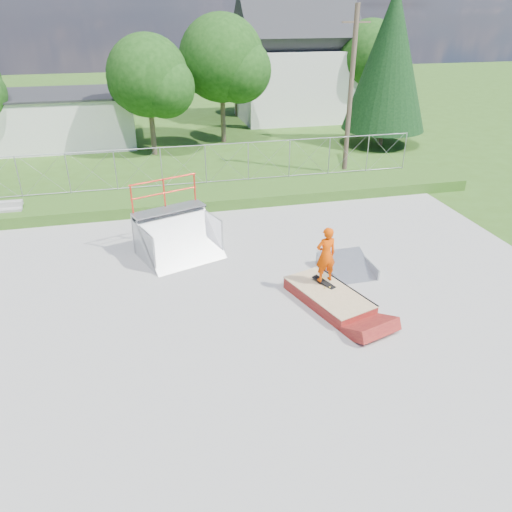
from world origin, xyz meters
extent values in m
plane|color=#325317|center=(0.00, 0.00, 0.00)|extent=(120.00, 120.00, 0.00)
cube|color=#9C9C99|center=(0.00, 0.00, 0.02)|extent=(20.00, 16.00, 0.04)
cube|color=#325317|center=(0.00, 9.50, 0.25)|extent=(24.00, 3.00, 0.50)
cube|color=maroon|center=(2.08, 0.08, 0.19)|extent=(2.10, 3.03, 0.39)
cube|color=tan|center=(2.08, 0.08, 0.40)|extent=(2.13, 3.06, 0.03)
cube|color=black|center=(2.09, 0.52, 0.46)|extent=(0.58, 0.80, 0.13)
imported|color=#E44301|center=(2.09, 0.52, 1.32)|extent=(0.67, 0.48, 1.72)
cube|color=beige|center=(-8.00, 22.00, 1.50)|extent=(10.00, 6.00, 3.00)
cube|color=beige|center=(9.00, 26.00, 2.50)|extent=(8.00, 6.00, 5.00)
cube|color=#27282C|center=(9.00, 26.00, 5.90)|extent=(8.40, 6.08, 6.08)
cylinder|color=brown|center=(7.50, 12.00, 4.00)|extent=(0.24, 0.24, 8.00)
cylinder|color=brown|center=(-2.00, 18.00, 1.22)|extent=(0.30, 0.30, 2.45)
sphere|color=#13370F|center=(-2.00, 18.00, 4.41)|extent=(4.48, 4.48, 4.48)
sphere|color=#13370F|center=(-1.16, 17.44, 3.85)|extent=(3.36, 3.36, 3.36)
cylinder|color=brown|center=(2.50, 20.00, 1.40)|extent=(0.30, 0.30, 2.80)
sphere|color=#13370F|center=(2.50, 20.00, 5.04)|extent=(5.12, 5.12, 5.12)
sphere|color=#13370F|center=(3.46, 19.36, 4.40)|extent=(3.84, 3.84, 3.84)
cylinder|color=brown|center=(14.00, 24.00, 1.31)|extent=(0.30, 0.30, 2.62)
sphere|color=#13370F|center=(14.00, 24.00, 4.72)|extent=(4.80, 4.80, 4.80)
sphere|color=#13370F|center=(14.90, 23.40, 4.12)|extent=(3.60, 3.60, 3.60)
cylinder|color=brown|center=(5.00, 28.00, 1.05)|extent=(0.30, 0.30, 2.10)
sphere|color=#13370F|center=(5.00, 28.00, 3.78)|extent=(3.84, 3.84, 3.84)
sphere|color=#13370F|center=(5.72, 27.52, 3.30)|extent=(2.88, 2.88, 2.88)
cylinder|color=brown|center=(12.00, 17.00, 0.60)|extent=(0.28, 0.28, 1.20)
cone|color=black|center=(12.00, 17.00, 5.05)|extent=(5.04, 5.04, 8.10)
camera|label=1|loc=(-2.92, -11.66, 7.92)|focal=35.00mm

